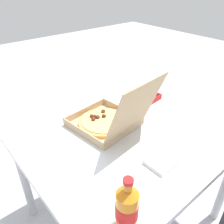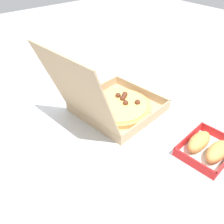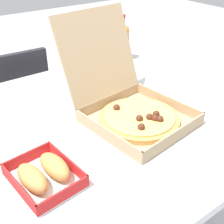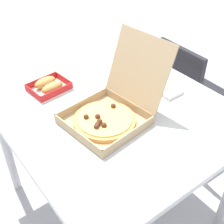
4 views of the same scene
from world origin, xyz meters
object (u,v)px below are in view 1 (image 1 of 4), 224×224
object	(u,v)px
cola_bottle	(127,209)
pizza_box_open	(109,120)
napkin_pile	(160,163)
bread_side_box	(143,95)
paper_menu	(191,121)

from	to	relation	value
cola_bottle	pizza_box_open	bearing A→B (deg)	-123.60
napkin_pile	bread_side_box	bearing A→B (deg)	-129.33
pizza_box_open	paper_menu	xyz separation A→B (m)	(-0.39, 0.25, -0.05)
cola_bottle	paper_menu	bearing A→B (deg)	-162.21
cola_bottle	paper_menu	xyz separation A→B (m)	(-0.71, -0.23, -0.09)
pizza_box_open	bread_side_box	world-z (taller)	pizza_box_open
cola_bottle	paper_menu	distance (m)	0.75
pizza_box_open	cola_bottle	bearing A→B (deg)	56.40
paper_menu	napkin_pile	size ratio (longest dim) A/B	1.91
paper_menu	cola_bottle	bearing A→B (deg)	17.73
bread_side_box	napkin_pile	world-z (taller)	bread_side_box
pizza_box_open	napkin_pile	size ratio (longest dim) A/B	4.15
cola_bottle	bread_side_box	bearing A→B (deg)	-140.01
pizza_box_open	cola_bottle	distance (m)	0.57
bread_side_box	napkin_pile	bearing A→B (deg)	50.67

